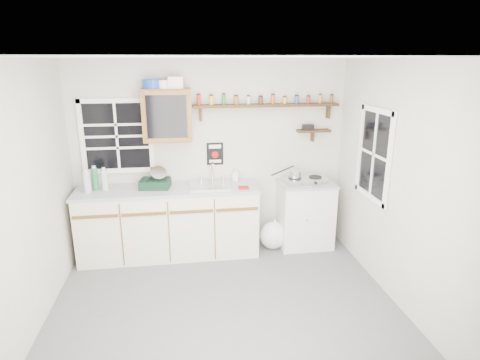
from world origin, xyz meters
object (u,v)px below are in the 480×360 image
at_px(right_cabinet, 305,214).
at_px(dish_rack, 156,181).
at_px(upper_cabinet, 167,115).
at_px(spice_shelf, 266,104).
at_px(main_cabinet, 170,221).
at_px(hotplate, 305,180).

height_order(right_cabinet, dish_rack, dish_rack).
relative_size(upper_cabinet, spice_shelf, 0.34).
height_order(main_cabinet, dish_rack, dish_rack).
bearing_deg(main_cabinet, spice_shelf, 9.33).
bearing_deg(hotplate, main_cabinet, 174.52).
distance_m(upper_cabinet, hotplate, 1.98).
relative_size(right_cabinet, hotplate, 1.54).
relative_size(main_cabinet, hotplate, 3.92).
height_order(right_cabinet, spice_shelf, spice_shelf).
height_order(dish_rack, hotplate, dish_rack).
distance_m(upper_cabinet, spice_shelf, 1.27).
bearing_deg(right_cabinet, spice_shelf, 160.80).
bearing_deg(spice_shelf, dish_rack, -173.02).
height_order(upper_cabinet, dish_rack, upper_cabinet).
relative_size(main_cabinet, spice_shelf, 1.21).
height_order(right_cabinet, hotplate, hotplate).
distance_m(main_cabinet, hotplate, 1.87).
xyz_separation_m(right_cabinet, upper_cabinet, (-1.80, 0.12, 1.37)).
relative_size(main_cabinet, dish_rack, 5.69).
bearing_deg(upper_cabinet, hotplate, -4.46).
bearing_deg(right_cabinet, dish_rack, 179.67).
distance_m(right_cabinet, spice_shelf, 1.58).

